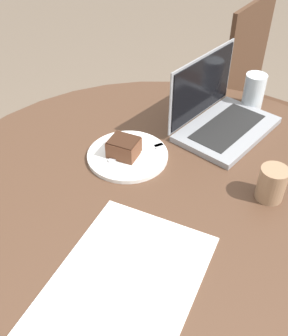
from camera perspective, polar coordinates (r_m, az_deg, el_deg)
The scene contains 9 objects.
dining_table at distance 1.08m, azimuth 2.48°, elevation -11.07°, with size 1.28×1.28×0.76m.
chair at distance 1.84m, azimuth 17.12°, elevation 7.41°, with size 0.59×0.59×0.97m.
paper_document at distance 0.82m, azimuth -3.37°, elevation -17.10°, with size 0.50×0.45×0.00m.
plate at distance 1.10m, azimuth -2.38°, elevation 1.83°, with size 0.23×0.23×0.01m.
cake_slice at distance 1.08m, azimuth -2.94°, elevation 3.02°, with size 0.10×0.10×0.05m.
fork at distance 1.11m, azimuth -0.27°, elevation 2.54°, with size 0.08×0.17×0.00m.
coffee_glass at distance 1.01m, azimuth 18.05°, elevation -2.18°, with size 0.07×0.07×0.09m.
water_glass at distance 1.35m, azimuth 15.66°, elevation 10.70°, with size 0.07×0.07×0.11m.
laptop at distance 1.22m, azimuth 11.02°, elevation 7.26°, with size 0.37×0.37×0.22m.
Camera 1 is at (-0.67, 0.11, 1.45)m, focal length 42.00 mm.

